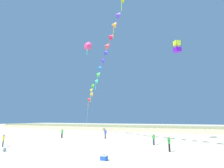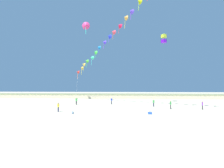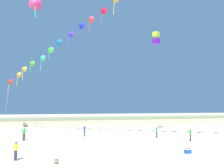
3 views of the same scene
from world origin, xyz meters
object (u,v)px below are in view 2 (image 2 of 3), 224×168
object	(u,v)px
person_near_right	(202,105)
person_far_left	(58,107)
large_kite_low_lead	(164,39)
person_far_right	(76,101)
person_mid_center	(111,100)
beach_cooler	(150,113)
beach_ball	(73,113)
person_far_center	(171,104)
person_near_left	(154,102)
large_kite_mid_trail	(86,25)

from	to	relation	value
person_near_right	person_far_left	distance (m)	25.89
person_far_left	large_kite_low_lead	distance (m)	30.78
person_far_left	person_far_right	bearing A→B (deg)	92.15
person_mid_center	large_kite_low_lead	distance (m)	20.46
person_near_right	beach_cooler	distance (m)	12.15
beach_ball	person_far_center	bearing A→B (deg)	24.00
person_near_left	person_far_right	bearing A→B (deg)	173.55
person_mid_center	large_kite_mid_trail	size ratio (longest dim) A/B	0.47
person_far_left	person_far_right	distance (m)	11.69
person_near_left	beach_ball	bearing A→B (deg)	-140.35
person_far_left	large_kite_low_lead	bearing A→B (deg)	38.85
large_kite_mid_trail	beach_cooler	xyz separation A→B (m)	(15.00, -19.75, -21.00)
large_kite_mid_trail	large_kite_low_lead	bearing A→B (deg)	-5.48
person_far_left	person_far_center	bearing A→B (deg)	15.55
person_near_right	person_far_left	bearing A→B (deg)	-168.23
person_far_center	person_far_right	bearing A→B (deg)	162.84
person_mid_center	person_far_right	xyz separation A→B (m)	(-8.09, -2.09, 0.06)
large_kite_low_lead	large_kite_mid_trail	distance (m)	21.30
person_far_center	person_far_left	bearing A→B (deg)	-164.45
person_mid_center	person_far_left	size ratio (longest dim) A/B	1.05
person_far_left	person_far_center	xyz separation A→B (m)	(19.67, 5.47, 0.06)
person_far_center	large_kite_mid_trail	size ratio (longest dim) A/B	0.47
person_far_left	beach_ball	size ratio (longest dim) A/B	4.25
person_mid_center	person_far_center	bearing A→B (deg)	-34.61
person_near_left	person_far_right	size ratio (longest dim) A/B	0.91
person_near_right	person_far_right	world-z (taller)	person_far_right
person_far_right	person_far_left	bearing A→B (deg)	-87.85
person_near_right	person_near_left	bearing A→B (deg)	151.77
person_near_left	large_kite_mid_trail	distance (m)	28.01
person_near_right	person_far_center	distance (m)	5.67
large_kite_low_lead	beach_cooler	world-z (taller)	large_kite_low_lead
person_near_left	person_far_left	world-z (taller)	person_near_left
person_near_left	beach_cooler	size ratio (longest dim) A/B	2.70
person_far_center	large_kite_mid_trail	bearing A→B (deg)	146.15
person_far_right	person_far_center	world-z (taller)	person_far_right
person_near_right	beach_ball	size ratio (longest dim) A/B	4.21
person_near_right	large_kite_low_lead	size ratio (longest dim) A/B	0.73
beach_cooler	person_far_center	bearing A→B (deg)	54.80
person_near_left	person_mid_center	world-z (taller)	person_mid_center
person_far_left	beach_ball	distance (m)	3.72
beach_cooler	large_kite_mid_trail	bearing A→B (deg)	127.21
large_kite_low_lead	person_far_left	bearing A→B (deg)	-141.15
person_mid_center	person_far_left	distance (m)	15.75
person_near_right	beach_cooler	size ratio (longest dim) A/B	2.64
beach_ball	person_near_left	bearing A→B (deg)	39.65
person_near_left	person_far_center	distance (m)	4.94
person_near_right	large_kite_mid_trail	distance (m)	35.11
person_far_left	beach_cooler	distance (m)	15.08
large_kite_low_lead	person_near_right	bearing A→B (deg)	-67.78
person_near_right	person_far_right	bearing A→B (deg)	166.05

